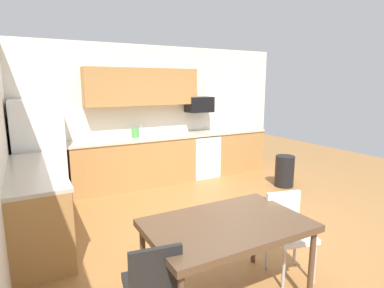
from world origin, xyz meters
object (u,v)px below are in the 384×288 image
Objects in this scene: refrigerator at (39,152)px; dining_table at (227,229)px; microwave at (199,105)px; chair_far_side at (153,284)px; kettle at (135,134)px; oven_range at (201,155)px; chair_near_table at (288,227)px; trash_bin at (284,171)px.

dining_table is at bearing -69.51° from refrigerator.
refrigerator is 3.19m from microwave.
chair_far_side is 3.94m from kettle.
kettle is (1.12, 3.74, 0.52)m from chair_far_side.
dining_table is 0.78m from chair_far_side.
oven_range is 0.65× the size of dining_table.
refrigerator is 2.01× the size of chair_far_side.
microwave is 4.68m from chair_far_side.
chair_near_table is at bearing -82.89° from kettle.
dining_table is at bearing -174.70° from chair_near_table.
oven_range is at bearing 74.04° from chair_near_table.
microwave is at bearing 56.02° from chair_far_side.
chair_far_side is at bearing -123.98° from microwave.
chair_near_table is 1.57m from chair_far_side.
refrigerator is at bearing 98.78° from chair_far_side.
refrigerator is 1.69m from kettle.
oven_range is at bearing 63.05° from dining_table.
oven_range is 1.07× the size of chair_near_table.
refrigerator is at bearing -175.56° from kettle.
chair_near_table is 4.25× the size of kettle.
oven_range reaches higher than chair_far_side.
refrigerator reaches higher than trash_bin.
kettle reaches higher than chair_near_table.
oven_range is 1.52× the size of trash_bin.
microwave is 0.39× the size of dining_table.
chair_far_side is 4.25× the size of kettle.
chair_near_table is at bearing 7.44° from chair_far_side.
dining_table reaches higher than trash_bin.
microwave is 0.64× the size of chair_far_side.
dining_table is 1.65× the size of chair_near_table.
oven_range is 1.07m from microwave.
kettle is (-1.44, 0.05, 0.56)m from oven_range.
refrigerator reaches higher than oven_range.
trash_bin is (2.86, 2.17, -0.41)m from dining_table.
chair_near_table is at bearing -105.96° from oven_range.
microwave reaches higher than dining_table.
trash_bin is at bearing 32.52° from chair_far_side.
dining_table is (-1.81, -3.56, 0.26)m from oven_range.
chair_far_side is at bearing -170.24° from dining_table.
refrigerator is at bearing 110.49° from dining_table.
dining_table is (-1.81, -3.66, -0.81)m from microwave.
chair_far_side reaches higher than trash_bin.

